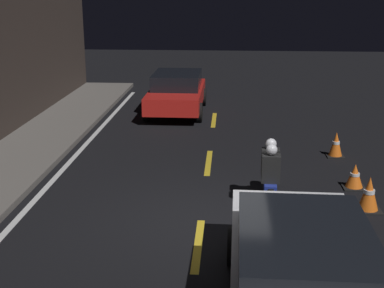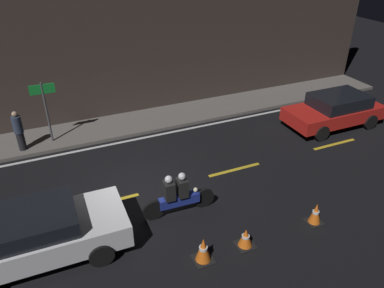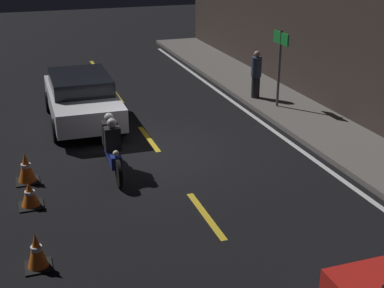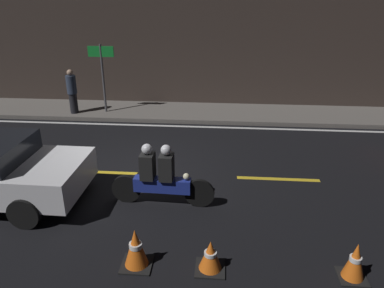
# 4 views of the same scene
# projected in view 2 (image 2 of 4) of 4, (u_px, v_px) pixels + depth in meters

# --- Properties ---
(ground_plane) EXTENTS (56.00, 56.00, 0.00)m
(ground_plane) POSITION_uv_depth(u_px,v_px,m) (138.00, 194.00, 11.92)
(ground_plane) COLOR black
(raised_curb) EXTENTS (28.00, 2.12, 0.14)m
(raised_curb) POSITION_uv_depth(u_px,v_px,m) (105.00, 129.00, 15.74)
(raised_curb) COLOR #605B56
(raised_curb) RESTS_ON ground
(building_front) EXTENTS (28.00, 0.30, 7.88)m
(building_front) POSITION_uv_depth(u_px,v_px,m) (87.00, 29.00, 14.79)
(building_front) COLOR #382D28
(building_front) RESTS_ON ground
(lane_dash_c) EXTENTS (2.00, 0.14, 0.01)m
(lane_dash_c) POSITION_uv_depth(u_px,v_px,m) (107.00, 202.00, 11.57)
(lane_dash_c) COLOR gold
(lane_dash_c) RESTS_ON ground
(lane_dash_d) EXTENTS (2.00, 0.14, 0.01)m
(lane_dash_d) POSITION_uv_depth(u_px,v_px,m) (234.00, 170.00, 13.14)
(lane_dash_d) COLOR gold
(lane_dash_d) RESTS_ON ground
(lane_dash_e) EXTENTS (2.00, 0.14, 0.01)m
(lane_dash_e) POSITION_uv_depth(u_px,v_px,m) (334.00, 144.00, 14.72)
(lane_dash_e) COLOR gold
(lane_dash_e) RESTS_ON ground
(lane_solid_kerb) EXTENTS (25.20, 0.14, 0.01)m
(lane_solid_kerb) POSITION_uv_depth(u_px,v_px,m) (113.00, 144.00, 14.73)
(lane_solid_kerb) COLOR silver
(lane_solid_kerb) RESTS_ON ground
(sedan_white) EXTENTS (4.43, 2.05, 1.40)m
(sedan_white) POSITION_uv_depth(u_px,v_px,m) (35.00, 234.00, 9.30)
(sedan_white) COLOR silver
(sedan_white) RESTS_ON ground
(taxi_red) EXTENTS (4.15, 1.95, 1.39)m
(taxi_red) POSITION_uv_depth(u_px,v_px,m) (335.00, 110.00, 15.79)
(taxi_red) COLOR red
(taxi_red) RESTS_ON ground
(motorcycle) EXTENTS (2.22, 0.39, 1.39)m
(motorcycle) POSITION_uv_depth(u_px,v_px,m) (177.00, 195.00, 10.81)
(motorcycle) COLOR black
(motorcycle) RESTS_ON ground
(traffic_cone_near) EXTENTS (0.52, 0.52, 0.71)m
(traffic_cone_near) POSITION_uv_depth(u_px,v_px,m) (203.00, 250.00, 9.38)
(traffic_cone_near) COLOR black
(traffic_cone_near) RESTS_ON ground
(traffic_cone_mid) EXTENTS (0.50, 0.50, 0.55)m
(traffic_cone_mid) POSITION_uv_depth(u_px,v_px,m) (246.00, 238.00, 9.85)
(traffic_cone_mid) COLOR black
(traffic_cone_mid) RESTS_ON ground
(traffic_cone_far) EXTENTS (0.45, 0.45, 0.66)m
(traffic_cone_far) POSITION_uv_depth(u_px,v_px,m) (316.00, 213.00, 10.62)
(traffic_cone_far) COLOR black
(traffic_cone_far) RESTS_ON ground
(pedestrian) EXTENTS (0.34, 0.34, 1.56)m
(pedestrian) POSITION_uv_depth(u_px,v_px,m) (19.00, 131.00, 13.71)
(pedestrian) COLOR black
(pedestrian) RESTS_ON raised_curb
(shop_sign) EXTENTS (0.90, 0.08, 2.40)m
(shop_sign) POSITION_uv_depth(u_px,v_px,m) (44.00, 101.00, 13.85)
(shop_sign) COLOR #4C4C51
(shop_sign) RESTS_ON raised_curb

